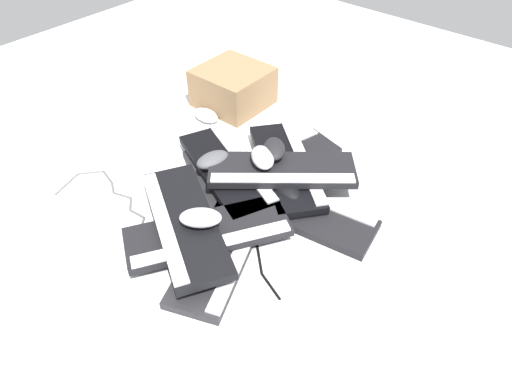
{
  "coord_description": "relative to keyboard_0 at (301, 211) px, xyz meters",
  "views": [
    {
      "loc": [
        0.69,
        -0.75,
        0.94
      ],
      "look_at": [
        0.04,
        0.0,
        0.04
      ],
      "focal_mm": 32.0,
      "sensor_mm": 36.0,
      "label": 1
    }
  ],
  "objects": [
    {
      "name": "mouse_0",
      "position": [
        -0.06,
        0.01,
        0.04
      ],
      "size": [
        0.12,
        0.09,
        0.04
      ],
      "primitive_type": "ellipsoid",
      "rotation": [
        0.0,
        0.0,
        6.01
      ],
      "color": "black",
      "rests_on": "keyboard_0"
    },
    {
      "name": "keyboard_4",
      "position": [
        -0.14,
        0.11,
        0.03
      ],
      "size": [
        0.44,
        0.39,
        0.03
      ],
      "color": "black",
      "rests_on": "keyboard_1"
    },
    {
      "name": "mouse_4",
      "position": [
        -0.13,
        -0.27,
        0.1
      ],
      "size": [
        0.13,
        0.12,
        0.04
      ],
      "primitive_type": "ellipsoid",
      "rotation": [
        0.0,
        0.0,
        0.69
      ],
      "color": "#B7B7BC",
      "rests_on": "keyboard_7"
    },
    {
      "name": "keyboard_7",
      "position": [
        -0.18,
        -0.29,
        0.06
      ],
      "size": [
        0.46,
        0.34,
        0.03
      ],
      "color": "black",
      "rests_on": "keyboard_6"
    },
    {
      "name": "keyboard_1",
      "position": [
        -0.2,
        0.13,
        0.0
      ],
      "size": [
        0.25,
        0.46,
        0.03
      ],
      "color": "black",
      "rests_on": "ground"
    },
    {
      "name": "mouse_2",
      "position": [
        -0.17,
        0.03,
        0.1
      ],
      "size": [
        0.13,
        0.12,
        0.04
      ],
      "primitive_type": "ellipsoid",
      "rotation": [
        0.0,
        0.0,
        5.63
      ],
      "color": "#B7B7BC",
      "rests_on": "keyboard_5"
    },
    {
      "name": "cable_1",
      "position": [
        -0.4,
        -0.33,
        -0.01
      ],
      "size": [
        0.6,
        0.17,
        0.01
      ],
      "color": "#59595B",
      "rests_on": "ground"
    },
    {
      "name": "keyboard_3",
      "position": [
        -0.07,
        -0.25,
        0.0
      ],
      "size": [
        0.31,
        0.46,
        0.03
      ],
      "color": "#232326",
      "rests_on": "ground"
    },
    {
      "name": "mouse_5",
      "position": [
        -0.17,
        0.08,
        0.1
      ],
      "size": [
        0.12,
        0.13,
        0.04
      ],
      "primitive_type": "ellipsoid",
      "rotation": [
        0.0,
        0.0,
        5.45
      ],
      "color": "black",
      "rests_on": "keyboard_5"
    },
    {
      "name": "ground_plane",
      "position": [
        -0.17,
        -0.05,
        -0.01
      ],
      "size": [
        3.2,
        3.2,
        0.0
      ],
      "primitive_type": "plane",
      "color": "white"
    },
    {
      "name": "keyboard_2",
      "position": [
        -0.23,
        -0.07,
        0.0
      ],
      "size": [
        0.46,
        0.34,
        0.03
      ],
      "color": "#232326",
      "rests_on": "ground"
    },
    {
      "name": "cable_0",
      "position": [
        -0.11,
        -0.15,
        -0.01
      ],
      "size": [
        0.53,
        0.19,
        0.01
      ],
      "color": "black",
      "rests_on": "ground"
    },
    {
      "name": "cardboard_box",
      "position": [
        -0.57,
        0.33,
        0.06
      ],
      "size": [
        0.25,
        0.25,
        0.15
      ],
      "primitive_type": "cube",
      "rotation": [
        0.0,
        0.0,
        1.59
      ],
      "color": "olive",
      "rests_on": "ground"
    },
    {
      "name": "keyboard_0",
      "position": [
        0.0,
        0.0,
        0.0
      ],
      "size": [
        0.46,
        0.22,
        0.03
      ],
      "color": "black",
      "rests_on": "ground"
    },
    {
      "name": "keyboard_6",
      "position": [
        -0.12,
        -0.25,
        0.03
      ],
      "size": [
        0.36,
        0.45,
        0.03
      ],
      "color": "black",
      "rests_on": "keyboard_3"
    },
    {
      "name": "mouse_3",
      "position": [
        -0.3,
        -0.05,
        0.07
      ],
      "size": [
        0.08,
        0.12,
        0.04
      ],
      "primitive_type": "ellipsoid",
      "rotation": [
        0.0,
        0.0,
        4.54
      ],
      "color": "#4C4C51",
      "rests_on": "keyboard_8"
    },
    {
      "name": "keyboard_5",
      "position": [
        -0.11,
        0.05,
        0.06
      ],
      "size": [
        0.43,
        0.4,
        0.03
      ],
      "color": "black",
      "rests_on": "keyboard_4"
    },
    {
      "name": "keyboard_8",
      "position": [
        -0.27,
        -0.03,
        0.03
      ],
      "size": [
        0.46,
        0.31,
        0.03
      ],
      "color": "black",
      "rests_on": "keyboard_2"
    },
    {
      "name": "mouse_1",
      "position": [
        -0.57,
        0.18,
        0.01
      ],
      "size": [
        0.11,
        0.07,
        0.04
      ],
      "primitive_type": "ellipsoid",
      "rotation": [
        0.0,
        0.0,
        6.22
      ],
      "color": "silver",
      "rests_on": "ground"
    }
  ]
}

